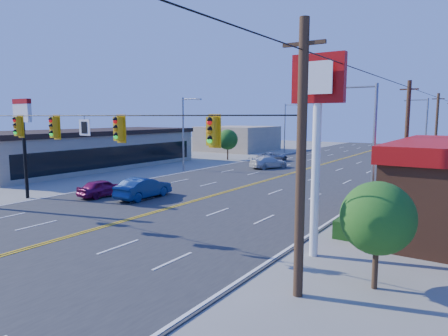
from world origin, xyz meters
The scene contains 20 objects.
ground centered at (0.00, 0.00, 0.00)m, with size 160.00×160.00×0.00m, color gray.
road centered at (0.00, 20.00, 0.03)m, with size 20.00×120.00×0.06m, color #2D2D30.
signal_span centered at (-0.12, 0.00, 4.89)m, with size 24.32×0.34×9.00m.
kfc_pylon centered at (11.00, 4.00, 6.04)m, with size 2.20×0.36×8.50m.
strip_mall centered at (-22.00, 18.00, 2.25)m, with size 10.40×26.40×4.40m.
pizza_hut_sign centered at (-11.00, 4.00, 5.18)m, with size 1.90×0.30×6.85m.
streetlight_se centered at (10.79, 14.00, 4.51)m, with size 2.55×0.25×8.00m.
streetlight_ne centered at (10.79, 38.00, 4.51)m, with size 2.55×0.25×8.00m.
streetlight_sw centered at (-10.79, 22.00, 4.51)m, with size 2.55×0.25×8.00m.
streetlight_nw centered at (-10.79, 48.00, 4.51)m, with size 2.55×0.25×8.00m.
utility_pole_near centered at (12.20, 18.00, 4.20)m, with size 0.28×0.28×8.40m, color #47301E.
utility_pole_mid centered at (12.20, 36.00, 4.20)m, with size 0.28×0.28×8.40m, color #47301E.
tree_kfc_rear centered at (13.50, 22.00, 2.93)m, with size 2.94×2.94×4.41m.
tree_kfc_front centered at (14.00, 2.00, 2.51)m, with size 2.52×2.52×3.78m.
tree_west centered at (-13.00, 34.00, 2.79)m, with size 2.80×2.80×4.20m.
bld_west_far centered at (-20.00, 48.00, 2.10)m, with size 11.00×12.00×4.20m, color tan.
car_magenta centered at (-6.67, 7.31, 0.64)m, with size 1.51×3.75×1.28m, color maroon.
car_blue centered at (-3.66, 8.52, 0.76)m, with size 1.60×4.59×1.51m, color navy.
car_white centered at (-3.95, 28.74, 0.69)m, with size 1.92×4.72×1.37m, color silver.
car_silver centered at (-6.68, 35.21, 0.63)m, with size 2.09×4.54×1.26m, color #9B9B9F.
Camera 1 is at (16.99, -11.96, 5.96)m, focal length 32.00 mm.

